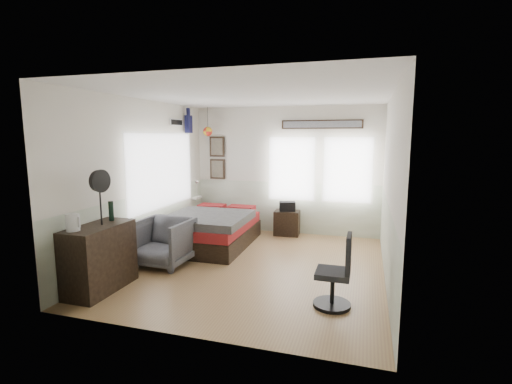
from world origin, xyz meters
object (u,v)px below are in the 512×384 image
Objects in this scene: dresser at (100,258)px; nightstand at (287,223)px; task_chair at (337,278)px; bed at (212,229)px; armchair at (163,242)px.

dresser is 1.93× the size of nightstand.
task_chair is (3.12, 0.39, -0.08)m from dresser.
bed is at bearing -139.54° from nightstand.
dresser is 1.16m from armchair.
bed is at bearing 75.54° from dresser.
bed is at bearing 141.79° from task_chair.
armchair is at bearing -104.86° from bed.
bed is 2.19× the size of task_chair.
nightstand is (1.23, 1.17, -0.05)m from bed.
bed is at bearing 78.44° from armchair.
bed is 2.46m from dresser.
bed is 2.02× the size of dresser.
armchair reaches higher than nightstand.
dresser is at bearing -120.62° from nightstand.
task_chair reaches higher than nightstand.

